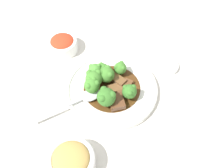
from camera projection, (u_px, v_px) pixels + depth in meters
name	position (u px, v px, depth m)	size (l,w,h in m)	color
ground_plane	(112.00, 91.00, 0.76)	(4.00, 4.00, 0.00)	silver
main_plate	(112.00, 89.00, 0.75)	(0.26, 0.26, 0.02)	white
beef_strip_0	(125.00, 88.00, 0.73)	(0.04, 0.06, 0.01)	brown
beef_strip_1	(110.00, 89.00, 0.73)	(0.08, 0.06, 0.01)	brown
beef_strip_2	(117.00, 102.00, 0.70)	(0.05, 0.06, 0.02)	#56331E
beef_strip_3	(117.00, 80.00, 0.75)	(0.05, 0.05, 0.02)	brown
broccoli_floret_0	(92.00, 85.00, 0.71)	(0.04, 0.04, 0.05)	#8EB756
broccoli_floret_1	(94.00, 78.00, 0.72)	(0.05, 0.05, 0.05)	#8EB756
broccoli_floret_2	(107.00, 74.00, 0.73)	(0.05, 0.05, 0.05)	#7FA84C
broccoli_floret_3	(103.00, 69.00, 0.75)	(0.03, 0.03, 0.04)	#8EB756
broccoli_floret_4	(129.00, 91.00, 0.70)	(0.04, 0.04, 0.04)	#8EB756
broccoli_floret_5	(120.00, 68.00, 0.75)	(0.04, 0.04, 0.04)	#7FA84C
broccoli_floret_6	(106.00, 97.00, 0.68)	(0.05, 0.05, 0.06)	#8EB756
broccoli_floret_7	(95.00, 70.00, 0.74)	(0.04, 0.04, 0.05)	#8EB756
serving_spoon	(85.00, 97.00, 0.71)	(0.18, 0.13, 0.01)	silver
side_bowl_kimchi	(63.00, 44.00, 0.83)	(0.09, 0.09, 0.05)	white
side_bowl_appetizer	(72.00, 161.00, 0.61)	(0.11, 0.11, 0.06)	white
sauce_dish	(167.00, 66.00, 0.80)	(0.07, 0.07, 0.01)	white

